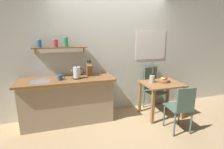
{
  "coord_description": "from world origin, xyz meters",
  "views": [
    {
      "loc": [
        -1.11,
        -3.04,
        1.8
      ],
      "look_at": [
        -0.1,
        0.25,
        0.95
      ],
      "focal_mm": 27.81,
      "sensor_mm": 36.0,
      "label": 1
    }
  ],
  "objects_px": {
    "electric_kettle": "(77,73)",
    "coffee_mug_by_sink": "(60,78)",
    "fruit_bowl": "(164,80)",
    "knife_block": "(89,70)",
    "dining_table": "(162,89)",
    "dining_chair_near": "(181,107)",
    "dining_chair_far": "(153,87)",
    "twig_vase": "(152,79)"
  },
  "relations": [
    {
      "from": "electric_kettle",
      "to": "coffee_mug_by_sink",
      "type": "distance_m",
      "value": 0.33
    },
    {
      "from": "fruit_bowl",
      "to": "knife_block",
      "type": "distance_m",
      "value": 1.62
    },
    {
      "from": "dining_table",
      "to": "dining_chair_near",
      "type": "bearing_deg",
      "value": -93.92
    },
    {
      "from": "dining_chair_far",
      "to": "twig_vase",
      "type": "xyz_separation_m",
      "value": [
        -0.21,
        -0.3,
        0.29
      ]
    },
    {
      "from": "fruit_bowl",
      "to": "coffee_mug_by_sink",
      "type": "xyz_separation_m",
      "value": [
        -2.15,
        0.15,
        0.18
      ]
    },
    {
      "from": "electric_kettle",
      "to": "dining_table",
      "type": "bearing_deg",
      "value": -7.36
    },
    {
      "from": "dining_chair_far",
      "to": "twig_vase",
      "type": "distance_m",
      "value": 0.46
    },
    {
      "from": "knife_block",
      "to": "coffee_mug_by_sink",
      "type": "distance_m",
      "value": 0.61
    },
    {
      "from": "dining_table",
      "to": "coffee_mug_by_sink",
      "type": "xyz_separation_m",
      "value": [
        -2.07,
        0.2,
        0.37
      ]
    },
    {
      "from": "dining_chair_far",
      "to": "dining_chair_near",
      "type": "bearing_deg",
      "value": -93.61
    },
    {
      "from": "electric_kettle",
      "to": "knife_block",
      "type": "xyz_separation_m",
      "value": [
        0.26,
        0.14,
        0.02
      ]
    },
    {
      "from": "electric_kettle",
      "to": "coffee_mug_by_sink",
      "type": "bearing_deg",
      "value": -175.87
    },
    {
      "from": "dining_chair_far",
      "to": "dining_table",
      "type": "bearing_deg",
      "value": -93.04
    },
    {
      "from": "dining_table",
      "to": "fruit_bowl",
      "type": "bearing_deg",
      "value": 33.86
    },
    {
      "from": "dining_chair_far",
      "to": "twig_vase",
      "type": "relative_size",
      "value": 2.19
    },
    {
      "from": "fruit_bowl",
      "to": "dining_chair_far",
      "type": "bearing_deg",
      "value": 99.58
    },
    {
      "from": "coffee_mug_by_sink",
      "to": "electric_kettle",
      "type": "bearing_deg",
      "value": 4.13
    },
    {
      "from": "dining_chair_near",
      "to": "fruit_bowl",
      "type": "bearing_deg",
      "value": 80.49
    },
    {
      "from": "dining_chair_near",
      "to": "dining_chair_far",
      "type": "xyz_separation_m",
      "value": [
        0.07,
        1.1,
        0.03
      ]
    },
    {
      "from": "dining_chair_near",
      "to": "fruit_bowl",
      "type": "height_order",
      "value": "dining_chair_near"
    },
    {
      "from": "coffee_mug_by_sink",
      "to": "dining_chair_near",
      "type": "bearing_deg",
      "value": -24.1
    },
    {
      "from": "dining_table",
      "to": "coffee_mug_by_sink",
      "type": "height_order",
      "value": "coffee_mug_by_sink"
    },
    {
      "from": "coffee_mug_by_sink",
      "to": "dining_chair_far",
      "type": "bearing_deg",
      "value": 5.18
    },
    {
      "from": "fruit_bowl",
      "to": "electric_kettle",
      "type": "relative_size",
      "value": 0.96
    },
    {
      "from": "twig_vase",
      "to": "dining_table",
      "type": "bearing_deg",
      "value": -27.16
    },
    {
      "from": "dining_chair_near",
      "to": "electric_kettle",
      "type": "bearing_deg",
      "value": 151.43
    },
    {
      "from": "dining_chair_far",
      "to": "fruit_bowl",
      "type": "xyz_separation_m",
      "value": [
        0.06,
        -0.34,
        0.25
      ]
    },
    {
      "from": "twig_vase",
      "to": "coffee_mug_by_sink",
      "type": "bearing_deg",
      "value": 176.74
    },
    {
      "from": "twig_vase",
      "to": "knife_block",
      "type": "xyz_separation_m",
      "value": [
        -1.3,
        0.27,
        0.23
      ]
    },
    {
      "from": "dining_chair_near",
      "to": "dining_chair_far",
      "type": "bearing_deg",
      "value": 86.39
    },
    {
      "from": "dining_chair_near",
      "to": "electric_kettle",
      "type": "height_order",
      "value": "electric_kettle"
    },
    {
      "from": "dining_chair_far",
      "to": "coffee_mug_by_sink",
      "type": "relative_size",
      "value": 7.31
    },
    {
      "from": "dining_table",
      "to": "electric_kettle",
      "type": "height_order",
      "value": "electric_kettle"
    },
    {
      "from": "dining_table",
      "to": "coffee_mug_by_sink",
      "type": "distance_m",
      "value": 2.12
    },
    {
      "from": "dining_table",
      "to": "fruit_bowl",
      "type": "xyz_separation_m",
      "value": [
        0.08,
        0.05,
        0.18
      ]
    },
    {
      "from": "dining_chair_near",
      "to": "coffee_mug_by_sink",
      "type": "relative_size",
      "value": 6.53
    },
    {
      "from": "fruit_bowl",
      "to": "knife_block",
      "type": "relative_size",
      "value": 0.73
    },
    {
      "from": "dining_chair_near",
      "to": "twig_vase",
      "type": "bearing_deg",
      "value": 99.87
    },
    {
      "from": "electric_kettle",
      "to": "coffee_mug_by_sink",
      "type": "relative_size",
      "value": 1.87
    },
    {
      "from": "fruit_bowl",
      "to": "electric_kettle",
      "type": "height_order",
      "value": "electric_kettle"
    },
    {
      "from": "knife_block",
      "to": "dining_chair_near",
      "type": "bearing_deg",
      "value": -36.63
    },
    {
      "from": "dining_chair_near",
      "to": "dining_chair_far",
      "type": "distance_m",
      "value": 1.1
    }
  ]
}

